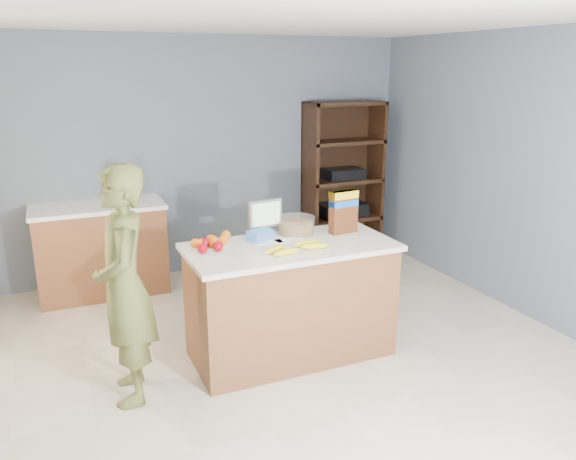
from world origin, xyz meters
name	(u,v)px	position (x,y,z in m)	size (l,w,h in m)	color
floor	(307,371)	(0.00, 0.00, 0.00)	(4.50, 5.00, 0.02)	beige
walls	(309,149)	(0.00, 0.00, 1.65)	(4.52, 5.02, 2.51)	slate
counter_peninsula	(291,304)	(0.00, 0.30, 0.42)	(1.56, 0.76, 0.90)	brown
back_cabinet	(101,249)	(-1.20, 2.20, 0.45)	(1.24, 0.62, 0.90)	brown
shelving_unit	(341,183)	(1.55, 2.35, 0.86)	(0.90, 0.40, 1.80)	black
person	(124,287)	(-1.23, 0.20, 0.80)	(0.58, 0.38, 1.60)	brown
knife_block	(122,191)	(-0.96, 2.16, 1.02)	(0.12, 0.10, 0.31)	tan
envelopes	(279,241)	(-0.05, 0.42, 0.90)	(0.40, 0.14, 0.00)	white
bananas	(296,248)	(-0.02, 0.15, 0.92)	(0.51, 0.21, 0.05)	yellow
apples	(209,246)	(-0.60, 0.40, 0.94)	(0.19, 0.20, 0.07)	#93030F
oranges	(212,240)	(-0.54, 0.53, 0.93)	(0.34, 0.23, 0.07)	orange
blue_carton	(260,235)	(-0.17, 0.49, 0.94)	(0.18, 0.12, 0.08)	blue
salad_bowl	(296,226)	(0.16, 0.57, 0.96)	(0.30, 0.30, 0.13)	#267219
tv	(265,215)	(-0.08, 0.62, 1.06)	(0.28, 0.12, 0.28)	silver
cereal_box	(344,209)	(0.51, 0.42, 1.10)	(0.24, 0.11, 0.34)	#592B14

